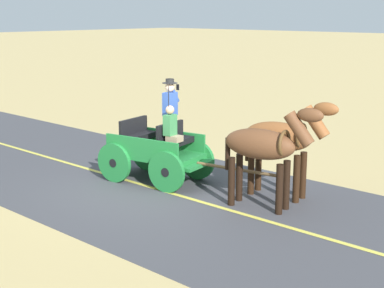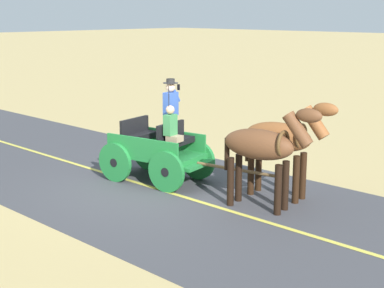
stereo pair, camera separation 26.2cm
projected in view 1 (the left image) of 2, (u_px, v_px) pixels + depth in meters
The scene contains 6 objects.
ground_plane at pixel (152, 188), 13.67m from camera, with size 200.00×200.00×0.00m, color tan.
road_surface at pixel (152, 188), 13.67m from camera, with size 6.20×160.00×0.01m, color #424247.
road_centre_stripe at pixel (152, 188), 13.66m from camera, with size 0.12×160.00×0.00m, color #DBCC4C.
horse_drawn_carriage at pixel (159, 148), 14.06m from camera, with size 1.81×4.51×2.50m.
horse_near_side at pixel (283, 139), 12.72m from camera, with size 0.82×2.15×2.21m.
horse_off_side at pixel (265, 147), 11.98m from camera, with size 0.86×2.15×2.21m.
Camera 1 is at (8.97, 9.59, 4.04)m, focal length 54.53 mm.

